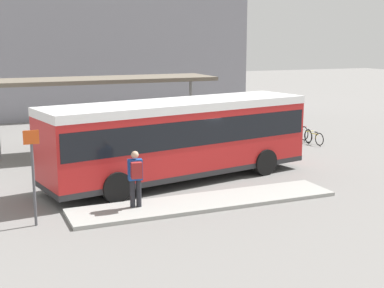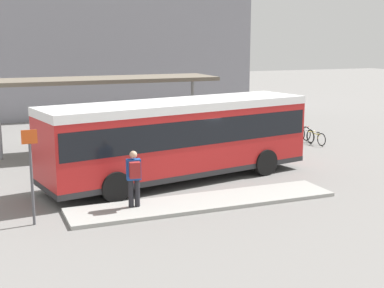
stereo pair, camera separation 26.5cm
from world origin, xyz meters
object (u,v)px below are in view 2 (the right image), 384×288
Objects in this scene: city_bus at (179,134)px; potted_planter_near_shelter at (170,142)px; pedestrian_waiting at (134,175)px; potted_planter_far_side at (196,140)px; bicycle_red at (300,132)px; bicycle_white at (306,134)px; bicycle_yellow at (316,138)px; platform_sign at (31,173)px.

potted_planter_near_shelter is (0.91, 3.65, -1.04)m from city_bus.
pedestrian_waiting is 8.69m from potted_planter_far_side.
bicycle_red is 6.78m from potted_planter_far_side.
potted_planter_near_shelter reaches higher than bicycle_white.
potted_planter_near_shelter is (3.52, 6.60, -0.41)m from pedestrian_waiting.
bicycle_white is 0.99× the size of bicycle_red.
pedestrian_waiting is 13.86m from bicycle_white.
platform_sign reaches higher than bicycle_yellow.
city_bus reaches higher than bicycle_white.
platform_sign is (-14.55, -7.87, 1.18)m from bicycle_white.
city_bus is 6.09× the size of bicycle_white.
potted_planter_far_side is at bearing -82.14° from bicycle_red.
bicycle_red is at bearing 20.44° from city_bus.
pedestrian_waiting is at bearing 2.76° from platform_sign.
bicycle_yellow is 0.86× the size of bicycle_red.
pedestrian_waiting reaches higher than bicycle_white.
pedestrian_waiting is 3.09m from platform_sign.
pedestrian_waiting is at bearing -58.18° from bicycle_red.
bicycle_white is at bearing 8.00° from potted_planter_near_shelter.
bicycle_yellow is 1.18× the size of potted_planter_far_side.
bicycle_red is (0.07, 1.57, 0.05)m from bicycle_yellow.
platform_sign reaches higher than pedestrian_waiting.
platform_sign is (-5.68, -3.10, -0.22)m from city_bus.
bicycle_red is 17.10m from platform_sign.
city_bus is at bearing -103.93° from potted_planter_near_shelter.
potted_planter_far_side is (-6.55, 0.14, 0.33)m from bicycle_yellow.
city_bus reaches higher than bicycle_yellow.
bicycle_white is 8.05m from potted_planter_near_shelter.
bicycle_yellow is at bearing -1.25° from potted_planter_far_side.
city_bus is at bearing -120.19° from potted_planter_far_side.
potted_planter_far_side is at bearing 48.62° from city_bus.
pedestrian_waiting is 1.39× the size of potted_planter_far_side.
bicycle_yellow is at bearing 12.80° from city_bus.
potted_planter_near_shelter is (-8.04, -0.33, 0.41)m from bicycle_yellow.
potted_planter_far_side is at bearing 41.79° from platform_sign.
pedestrian_waiting is at bearing -142.78° from city_bus.
bicycle_white is at bearing 28.40° from platform_sign.
platform_sign is (-8.08, -7.22, 0.89)m from potted_planter_far_side.
bicycle_white is at bearing 1.85° from bicycle_yellow.
bicycle_red is (11.64, 8.51, -0.76)m from pedestrian_waiting.
potted_planter_far_side reaches higher than bicycle_yellow.
bicycle_yellow is 0.86× the size of bicycle_white.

